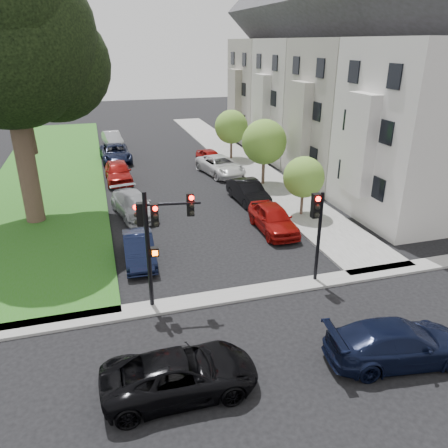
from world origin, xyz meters
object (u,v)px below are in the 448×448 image
object	(u,v)px
traffic_signal_secondary	(317,221)
car_parked_3	(211,157)
small_tree_a	(304,177)
car_cross_near	(180,374)
car_parked_8	(116,153)
car_cross_far	(398,343)
eucalyptus	(2,37)
car_parked_5	(139,249)
small_tree_b	(264,142)
car_parked_0	(273,218)
small_tree_c	(231,127)
car_parked_2	(220,166)
traffic_signal_main	(157,229)
car_parked_7	(118,172)
car_parked_9	(112,139)
car_parked_6	(134,205)
car_parked_1	(248,192)

from	to	relation	value
traffic_signal_secondary	car_parked_3	size ratio (longest dim) A/B	1.08
small_tree_a	car_cross_near	distance (m)	15.68
car_parked_3	car_parked_8	world-z (taller)	car_parked_8
car_cross_far	car_parked_8	xyz separation A→B (m)	(-7.23, 29.19, 0.04)
eucalyptus	car_parked_5	xyz separation A→B (m)	(5.31, -6.70, -9.30)
small_tree_b	car_parked_0	bearing A→B (deg)	-107.37
small_tree_c	car_parked_3	distance (m)	3.38
eucalyptus	small_tree_c	world-z (taller)	eucalyptus
eucalyptus	car_parked_2	distance (m)	17.32
traffic_signal_main	car_parked_3	distance (m)	21.81
eucalyptus	car_cross_far	distance (m)	22.56
small_tree_b	car_cross_far	bearing A→B (deg)	-98.01
small_tree_c	car_parked_0	distance (m)	16.28
car_parked_7	traffic_signal_main	bearing A→B (deg)	-89.26
car_parked_0	car_parked_9	size ratio (longest dim) A/B	1.02
traffic_signal_secondary	car_parked_8	size ratio (longest dim) A/B	0.78
traffic_signal_main	car_parked_3	xyz separation A→B (m)	(7.41, 20.33, -2.68)
small_tree_a	car_parked_0	world-z (taller)	small_tree_a
car_cross_far	car_parked_3	bearing A→B (deg)	6.27
car_parked_6	car_parked_9	bearing A→B (deg)	79.21
small_tree_b	car_parked_8	size ratio (longest dim) A/B	0.90
small_tree_b	car_cross_near	xyz separation A→B (m)	(-9.79, -18.53, -2.53)
car_cross_far	car_parked_1	size ratio (longest dim) A/B	1.10
car_parked_0	small_tree_b	bearing A→B (deg)	73.37
small_tree_c	traffic_signal_secondary	size ratio (longest dim) A/B	1.06
car_parked_6	car_parked_8	distance (m)	13.50
small_tree_a	car_parked_1	xyz separation A→B (m)	(-2.29, 3.17, -1.70)
traffic_signal_secondary	car_parked_3	xyz separation A→B (m)	(0.78, 20.37, -2.22)
small_tree_b	car_parked_7	distance (m)	11.06
car_cross_near	car_parked_1	xyz separation A→B (m)	(7.50, 15.28, 0.07)
car_parked_3	small_tree_c	bearing A→B (deg)	19.72
car_parked_6	car_parked_9	world-z (taller)	car_parked_9
traffic_signal_main	car_parked_8	xyz separation A→B (m)	(-0.31, 23.73, -2.59)
small_tree_b	small_tree_a	bearing A→B (deg)	-90.00
small_tree_c	traffic_signal_secondary	bearing A→B (deg)	-97.88
car_parked_5	car_parked_9	world-z (taller)	car_parked_9
car_parked_2	car_parked_7	xyz separation A→B (m)	(-7.88, 0.23, 0.06)
car_parked_6	car_cross_far	bearing A→B (deg)	-77.20
small_tree_c	car_parked_3	size ratio (longest dim) A/B	1.14
car_parked_1	car_parked_7	distance (m)	10.52
small_tree_c	traffic_signal_secondary	world-z (taller)	small_tree_c
eucalyptus	car_parked_9	world-z (taller)	eucalyptus
car_parked_2	car_parked_3	xyz separation A→B (m)	(0.01, 3.07, -0.07)
car_cross_near	car_parked_8	world-z (taller)	car_parked_8
car_parked_2	car_parked_8	xyz separation A→B (m)	(-7.70, 6.46, 0.02)
car_cross_far	car_parked_5	xyz separation A→B (m)	(-7.35, 9.52, -0.04)
car_parked_0	small_tree_c	bearing A→B (deg)	81.72
traffic_signal_secondary	car_parked_9	distance (m)	31.08
small_tree_a	car_cross_far	bearing A→B (deg)	-101.94
car_parked_6	car_parked_0	bearing A→B (deg)	-44.02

